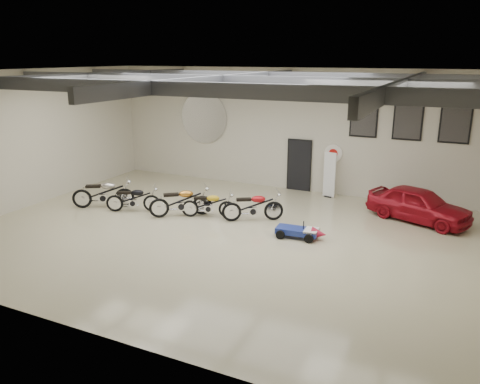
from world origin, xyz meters
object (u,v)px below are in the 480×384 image
at_px(banner_stand, 330,175).
at_px(go_kart, 301,229).
at_px(motorcycle_silver, 103,193).
at_px(motorcycle_gold, 181,201).
at_px(vintage_car, 419,204).
at_px(motorcycle_yellow, 208,204).
at_px(motorcycle_black, 133,198).
at_px(motorcycle_red, 253,206).

height_order(banner_stand, go_kart, banner_stand).
distance_m(motorcycle_silver, motorcycle_gold, 3.15).
relative_size(banner_stand, motorcycle_gold, 0.85).
bearing_deg(motorcycle_gold, vintage_car, -16.52).
bearing_deg(motorcycle_gold, motorcycle_yellow, -19.83).
bearing_deg(banner_stand, motorcycle_black, -128.63).
bearing_deg(vintage_car, motorcycle_black, 130.30).
relative_size(motorcycle_black, motorcycle_gold, 0.89).
distance_m(motorcycle_silver, motorcycle_red, 5.70).
xyz_separation_m(motorcycle_red, vintage_car, (5.12, 2.38, 0.05)).
bearing_deg(motorcycle_black, go_kart, -24.89).
bearing_deg(banner_stand, motorcycle_yellow, -114.65).
distance_m(banner_stand, go_kart, 4.77).
bearing_deg(vintage_car, go_kart, 156.91).
distance_m(go_kart, vintage_car, 4.48).
bearing_deg(vintage_car, banner_stand, 87.75).
bearing_deg(banner_stand, go_kart, -72.95).
bearing_deg(go_kart, motorcycle_silver, 177.59).
xyz_separation_m(banner_stand, motorcycle_black, (-5.94, -4.81, -0.42)).
height_order(motorcycle_black, motorcycle_red, motorcycle_red).
height_order(motorcycle_silver, motorcycle_red, motorcycle_silver).
relative_size(motorcycle_silver, motorcycle_yellow, 1.19).
xyz_separation_m(banner_stand, motorcycle_yellow, (-3.17, -4.20, -0.43)).
distance_m(motorcycle_black, vintage_car, 10.00).
bearing_deg(banner_stand, motorcycle_red, -100.29).
distance_m(banner_stand, motorcycle_gold, 6.11).
height_order(motorcycle_silver, motorcycle_black, motorcycle_silver).
distance_m(banner_stand, motorcycle_silver, 8.74).
bearing_deg(motorcycle_gold, motorcycle_silver, 148.91).
height_order(motorcycle_red, go_kart, motorcycle_red).
height_order(motorcycle_gold, vintage_car, vintage_car).
bearing_deg(motorcycle_silver, motorcycle_red, -20.09).
xyz_separation_m(banner_stand, vintage_car, (3.49, -1.50, -0.33)).
distance_m(motorcycle_gold, go_kart, 4.50).
bearing_deg(motorcycle_yellow, vintage_car, 0.68).
distance_m(motorcycle_gold, motorcycle_yellow, 0.99).
relative_size(motorcycle_red, vintage_car, 0.60).
bearing_deg(motorcycle_silver, vintage_car, -12.76).
distance_m(motorcycle_silver, vintage_car, 11.25).
bearing_deg(motorcycle_silver, motorcycle_black, -26.50).
bearing_deg(motorcycle_yellow, motorcycle_black, 171.02).
relative_size(banner_stand, motorcycle_red, 0.89).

